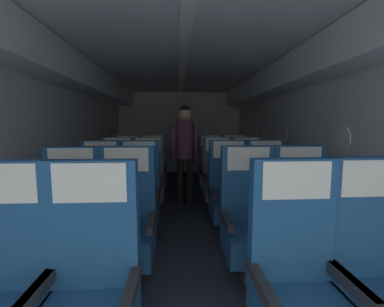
# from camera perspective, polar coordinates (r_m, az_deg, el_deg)

# --- Properties ---
(ground) EXTENTS (3.54, 7.70, 0.02)m
(ground) POSITION_cam_1_polar(r_m,az_deg,el_deg) (3.50, -1.74, -15.27)
(ground) COLOR #2D3342
(fuselage_shell) EXTENTS (3.42, 7.35, 2.23)m
(fuselage_shell) POSITION_cam_1_polar(r_m,az_deg,el_deg) (3.53, -1.95, 11.84)
(fuselage_shell) COLOR silver
(fuselage_shell) RESTS_ON ground
(seat_a_left_aisle) EXTENTS (0.49, 0.48, 1.11)m
(seat_a_left_aisle) POSITION_cam_1_polar(r_m,az_deg,el_deg) (1.50, -22.39, -27.47)
(seat_a_left_aisle) COLOR #38383D
(seat_a_left_aisle) RESTS_ON ground
(seat_a_right_aisle) EXTENTS (0.49, 0.48, 1.11)m
(seat_a_right_aisle) POSITION_cam_1_polar(r_m,az_deg,el_deg) (1.79, 36.61, -22.25)
(seat_a_right_aisle) COLOR #38383D
(seat_a_right_aisle) RESTS_ON ground
(seat_a_right_window) EXTENTS (0.49, 0.48, 1.11)m
(seat_a_right_window) POSITION_cam_1_polar(r_m,az_deg,el_deg) (1.56, 23.25, -26.08)
(seat_a_right_window) COLOR #38383D
(seat_a_right_window) RESTS_ON ground
(seat_b_left_window) EXTENTS (0.49, 0.48, 1.11)m
(seat_b_left_window) POSITION_cam_1_polar(r_m,az_deg,el_deg) (2.35, -25.91, -14.74)
(seat_b_left_window) COLOR #38383D
(seat_b_left_window) RESTS_ON ground
(seat_b_left_aisle) EXTENTS (0.49, 0.48, 1.11)m
(seat_b_left_aisle) POSITION_cam_1_polar(r_m,az_deg,el_deg) (2.23, -14.63, -15.50)
(seat_b_left_aisle) COLOR #38383D
(seat_b_left_aisle) RESTS_ON ground
(seat_b_right_aisle) EXTENTS (0.49, 0.48, 1.11)m
(seat_b_right_aisle) POSITION_cam_1_polar(r_m,az_deg,el_deg) (2.43, 23.72, -14.00)
(seat_b_right_aisle) COLOR #38383D
(seat_b_right_aisle) RESTS_ON ground
(seat_b_right_window) EXTENTS (0.49, 0.48, 1.11)m
(seat_b_right_window) POSITION_cam_1_polar(r_m,az_deg,el_deg) (2.27, 12.93, -15.05)
(seat_b_right_window) COLOR #38383D
(seat_b_right_window) RESTS_ON ground
(seat_c_left_window) EXTENTS (0.49, 0.48, 1.11)m
(seat_c_left_window) POSITION_cam_1_polar(r_m,az_deg,el_deg) (3.10, -20.09, -9.39)
(seat_c_left_window) COLOR #38383D
(seat_c_left_window) RESTS_ON ground
(seat_c_left_aisle) EXTENTS (0.49, 0.48, 1.11)m
(seat_c_left_aisle) POSITION_cam_1_polar(r_m,az_deg,el_deg) (3.01, -11.87, -9.62)
(seat_c_left_aisle) COLOR #38383D
(seat_c_left_aisle) RESTS_ON ground
(seat_c_right_aisle) EXTENTS (0.49, 0.48, 1.11)m
(seat_c_right_aisle) POSITION_cam_1_polar(r_m,az_deg,el_deg) (3.15, 16.61, -9.03)
(seat_c_right_aisle) COLOR #38383D
(seat_c_right_aisle) RESTS_ON ground
(seat_c_right_window) EXTENTS (0.49, 0.48, 1.11)m
(seat_c_right_window) POSITION_cam_1_polar(r_m,az_deg,el_deg) (3.05, 8.44, -9.32)
(seat_c_right_window) COLOR #38383D
(seat_c_right_window) RESTS_ON ground
(seat_d_left_window) EXTENTS (0.49, 0.48, 1.11)m
(seat_d_left_window) POSITION_cam_1_polar(r_m,az_deg,el_deg) (3.90, -16.54, -6.04)
(seat_d_left_window) COLOR #38383D
(seat_d_left_window) RESTS_ON ground
(seat_d_left_aisle) EXTENTS (0.49, 0.48, 1.11)m
(seat_d_left_aisle) POSITION_cam_1_polar(r_m,az_deg,el_deg) (3.80, -9.88, -6.21)
(seat_d_left_aisle) COLOR #38383D
(seat_d_left_aisle) RESTS_ON ground
(seat_d_right_aisle) EXTENTS (0.49, 0.48, 1.11)m
(seat_d_right_aisle) POSITION_cam_1_polar(r_m,az_deg,el_deg) (3.93, 12.46, -5.85)
(seat_d_right_aisle) COLOR #38383D
(seat_d_right_aisle) RESTS_ON ground
(seat_d_right_window) EXTENTS (0.49, 0.48, 1.11)m
(seat_d_right_window) POSITION_cam_1_polar(r_m,az_deg,el_deg) (3.84, 6.01, -6.03)
(seat_d_right_window) COLOR #38383D
(seat_d_right_window) RESTS_ON ground
(seat_e_left_window) EXTENTS (0.49, 0.48, 1.11)m
(seat_e_left_window) POSITION_cam_1_polar(r_m,az_deg,el_deg) (4.70, -14.24, -3.90)
(seat_e_left_window) COLOR #38383D
(seat_e_left_window) RESTS_ON ground
(seat_e_left_aisle) EXTENTS (0.49, 0.48, 1.11)m
(seat_e_left_aisle) POSITION_cam_1_polar(r_m,az_deg,el_deg) (4.64, -8.77, -3.90)
(seat_e_left_aisle) COLOR #38383D
(seat_e_left_aisle) RESTS_ON ground
(seat_e_right_aisle) EXTENTS (0.49, 0.48, 1.11)m
(seat_e_right_aisle) POSITION_cam_1_polar(r_m,az_deg,el_deg) (4.75, 9.70, -3.68)
(seat_e_right_aisle) COLOR #38383D
(seat_e_right_aisle) RESTS_ON ground
(seat_e_right_window) EXTENTS (0.49, 0.48, 1.11)m
(seat_e_right_window) POSITION_cam_1_polar(r_m,az_deg,el_deg) (4.65, 4.34, -3.83)
(seat_e_right_window) COLOR #38383D
(seat_e_right_window) RESTS_ON ground
(flight_attendant) EXTENTS (0.43, 0.28, 1.60)m
(flight_attendant) POSITION_cam_1_polar(r_m,az_deg,el_deg) (4.05, -1.60, 2.15)
(flight_attendant) COLOR black
(flight_attendant) RESTS_ON ground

